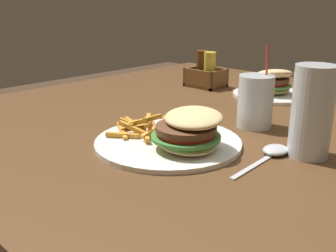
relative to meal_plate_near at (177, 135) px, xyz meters
name	(u,v)px	position (x,y,z in m)	size (l,w,h in m)	color
dining_table	(203,142)	(-0.12, 0.24, -0.11)	(1.22, 1.28, 0.74)	brown
meal_plate_near	(177,135)	(0.00, 0.00, 0.00)	(0.31, 0.31, 0.09)	white
beer_glass	(312,115)	(0.21, 0.15, 0.06)	(0.08, 0.08, 0.18)	silver
juice_glass	(256,104)	(0.04, 0.24, 0.03)	(0.08, 0.08, 0.19)	silver
spoon	(274,151)	(0.16, 0.11, -0.02)	(0.05, 0.19, 0.02)	silver
meal_plate_far	(272,87)	(-0.09, 0.54, 0.00)	(0.24, 0.24, 0.10)	white
condiment_caddy	(206,74)	(-0.33, 0.51, 0.02)	(0.12, 0.10, 0.12)	brown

